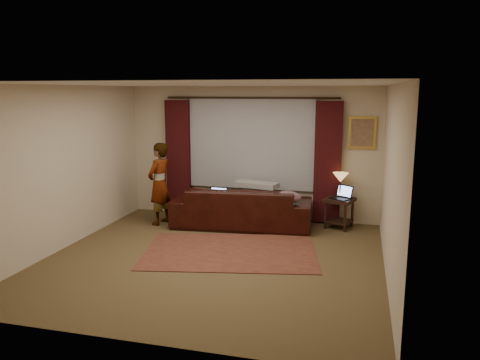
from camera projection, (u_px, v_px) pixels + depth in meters
The scene contains 20 objects.
floor at pixel (214, 259), 7.11m from camera, with size 5.00×5.00×0.01m, color brown.
ceiling at pixel (212, 84), 6.62m from camera, with size 5.00×5.00×0.02m, color silver.
wall_back at pixel (252, 153), 9.24m from camera, with size 5.00×0.02×2.60m, color beige.
wall_front at pixel (134, 219), 4.49m from camera, with size 5.00×0.02×2.60m, color beige.
wall_left at pixel (64, 168), 7.48m from camera, with size 0.02×5.00×2.60m, color beige.
wall_right at pixel (391, 183), 6.25m from camera, with size 0.02×5.00×2.60m, color beige.
sheer_curtain at pixel (251, 143), 9.15m from camera, with size 2.50×0.05×1.80m, color #9D9DA4.
drape_left at pixel (179, 157), 9.53m from camera, with size 0.50×0.14×2.30m, color #330B0D.
drape_right at pixel (328, 163), 8.79m from camera, with size 0.50×0.14×2.30m, color #330B0D.
curtain_rod at pixel (250, 98), 8.94m from camera, with size 0.04×0.04×3.40m, color #301F11.
picture_frame at pixel (362, 133), 8.61m from camera, with size 0.50×0.04×0.60m, color gold.
sofa at pixel (242, 199), 8.72m from camera, with size 2.57×1.11×1.04m, color black.
throw_blanket at pixel (256, 170), 8.81m from camera, with size 0.83×0.33×0.10m, color gray.
clothing_pile at pixel (287, 198), 8.37m from camera, with size 0.52×0.40×0.22m, color #754F56.
laptop_sofa at pixel (217, 195), 8.54m from camera, with size 0.33×0.36×0.24m, color black, non-canonical shape.
area_rug at pixel (230, 251), 7.41m from camera, with size 2.68×1.79×0.01m, color brown.
end_table at pixel (339, 213), 8.65m from camera, with size 0.49×0.49×0.57m, color black.
tiffany_lamp at pixel (340, 185), 8.63m from camera, with size 0.29×0.29×0.46m, color olive, non-canonical shape.
laptop_table at pixel (340, 192), 8.51m from camera, with size 0.34×0.37×0.25m, color black, non-canonical shape.
person at pixel (159, 184), 8.84m from camera, with size 0.46×0.46×1.56m, color gray.
Camera 1 is at (2.08, -6.45, 2.50)m, focal length 35.00 mm.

